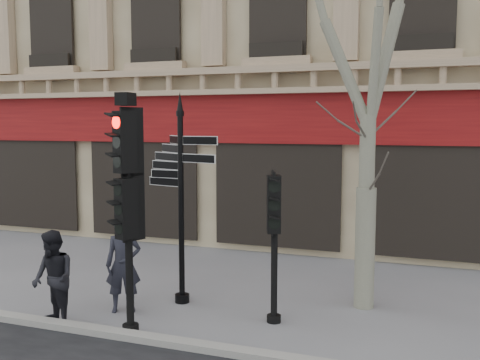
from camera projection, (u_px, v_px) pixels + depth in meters
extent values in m
plane|color=slate|center=(203.00, 315.00, 9.70)|extent=(80.00, 80.00, 0.00)
cube|color=gray|center=(167.00, 342.00, 8.38)|extent=(80.00, 0.25, 0.12)
cube|color=#5F090C|center=(277.00, 119.00, 13.89)|extent=(28.00, 0.25, 1.30)
cube|color=#90795E|center=(275.00, 80.00, 13.57)|extent=(28.00, 0.35, 0.74)
cylinder|color=black|center=(181.00, 211.00, 10.23)|extent=(0.11, 0.11, 3.60)
cylinder|color=black|center=(182.00, 298.00, 10.41)|extent=(0.28, 0.28, 0.16)
cone|color=black|center=(180.00, 101.00, 10.01)|extent=(0.12, 0.12, 0.36)
cylinder|color=black|center=(128.00, 225.00, 8.70)|extent=(0.12, 0.12, 3.63)
cylinder|color=black|center=(131.00, 328.00, 8.88)|extent=(0.27, 0.27, 0.15)
cube|color=black|center=(128.00, 208.00, 8.67)|extent=(0.52, 0.45, 0.99)
cube|color=black|center=(127.00, 142.00, 8.56)|extent=(0.52, 0.45, 0.99)
sphere|color=#FF0C05|center=(126.00, 125.00, 8.53)|extent=(0.21, 0.21, 0.21)
cube|color=black|center=(126.00, 99.00, 8.49)|extent=(0.32, 0.35, 0.21)
cylinder|color=black|center=(274.00, 250.00, 9.24)|extent=(0.12, 0.12, 2.59)
cylinder|color=black|center=(274.00, 318.00, 9.36)|extent=(0.27, 0.27, 0.15)
cube|color=black|center=(275.00, 204.00, 9.15)|extent=(0.52, 0.44, 0.99)
cylinder|color=gray|center=(365.00, 248.00, 10.03)|extent=(0.37, 0.37, 2.28)
cylinder|color=gray|center=(367.00, 154.00, 9.84)|extent=(0.29, 0.29, 1.45)
imported|color=black|center=(123.00, 264.00, 9.82)|extent=(0.77, 0.66, 1.78)
imported|color=black|center=(53.00, 279.00, 9.14)|extent=(1.00, 0.92, 1.65)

